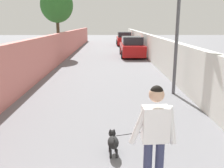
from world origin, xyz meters
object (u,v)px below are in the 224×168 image
at_px(car_near, 132,47).
at_px(car_far, 124,39).
at_px(tree_left_mid, 57,5).
at_px(dog, 113,141).
at_px(person_skateboarder, 155,131).
at_px(lamp_post, 178,10).

distance_m(car_near, car_far, 9.94).
xyz_separation_m(tree_left_mid, car_far, (9.56, -5.80, -3.17)).
bearing_deg(dog, person_skateboarder, -153.53).
bearing_deg(car_near, lamp_post, -176.75).
distance_m(tree_left_mid, person_skateboarder, 17.34).
distance_m(dog, car_near, 15.00).
height_order(lamp_post, person_skateboarder, lamp_post).
relative_size(tree_left_mid, person_skateboarder, 3.20).
xyz_separation_m(tree_left_mid, lamp_post, (-10.94, -6.40, -0.90)).
bearing_deg(lamp_post, tree_left_mid, 30.31).
bearing_deg(tree_left_mid, car_near, -93.76).
bearing_deg(tree_left_mid, lamp_post, -149.69).
height_order(tree_left_mid, person_skateboarder, tree_left_mid).
relative_size(dog, car_near, 0.34).
xyz_separation_m(lamp_post, car_far, (20.50, 0.60, -2.27)).
distance_m(person_skateboarder, dog, 1.53).
relative_size(tree_left_mid, dog, 3.54).
bearing_deg(person_skateboarder, car_far, -2.50).
height_order(tree_left_mid, car_far, tree_left_mid).
bearing_deg(person_skateboarder, dog, 26.47).
relative_size(tree_left_mid, car_far, 1.31).
bearing_deg(dog, car_far, -3.97).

